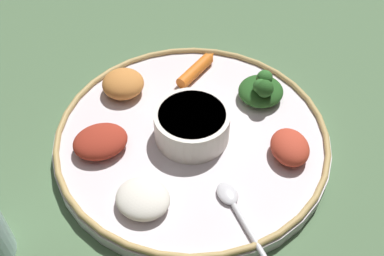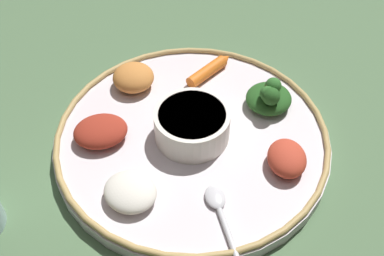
{
  "view_description": "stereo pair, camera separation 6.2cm",
  "coord_description": "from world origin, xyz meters",
  "px_view_note": "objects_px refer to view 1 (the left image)",
  "views": [
    {
      "loc": [
        0.23,
        0.35,
        0.49
      ],
      "look_at": [
        0.0,
        0.0,
        0.03
      ],
      "focal_mm": 44.31,
      "sensor_mm": 36.0,
      "label": 1
    },
    {
      "loc": [
        0.17,
        0.38,
        0.49
      ],
      "look_at": [
        0.0,
        0.0,
        0.03
      ],
      "focal_mm": 44.31,
      "sensor_mm": 36.0,
      "label": 2
    }
  ],
  "objects_px": {
    "greens_pile": "(261,89)",
    "spoon": "(242,219)",
    "center_bowl": "(192,124)",
    "carrot_near_spoon": "(197,69)"
  },
  "relations": [
    {
      "from": "greens_pile",
      "to": "carrot_near_spoon",
      "type": "height_order",
      "value": "greens_pile"
    },
    {
      "from": "greens_pile",
      "to": "spoon",
      "type": "bearing_deg",
      "value": 45.83
    },
    {
      "from": "spoon",
      "to": "carrot_near_spoon",
      "type": "bearing_deg",
      "value": -112.03
    },
    {
      "from": "center_bowl",
      "to": "spoon",
      "type": "bearing_deg",
      "value": 80.74
    },
    {
      "from": "carrot_near_spoon",
      "to": "spoon",
      "type": "bearing_deg",
      "value": 67.97
    },
    {
      "from": "spoon",
      "to": "greens_pile",
      "type": "height_order",
      "value": "greens_pile"
    },
    {
      "from": "center_bowl",
      "to": "greens_pile",
      "type": "height_order",
      "value": "greens_pile"
    },
    {
      "from": "spoon",
      "to": "greens_pile",
      "type": "relative_size",
      "value": 2.34
    },
    {
      "from": "center_bowl",
      "to": "greens_pile",
      "type": "xyz_separation_m",
      "value": [
        -0.12,
        -0.01,
        -0.0
      ]
    },
    {
      "from": "center_bowl",
      "to": "greens_pile",
      "type": "distance_m",
      "value": 0.12
    }
  ]
}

